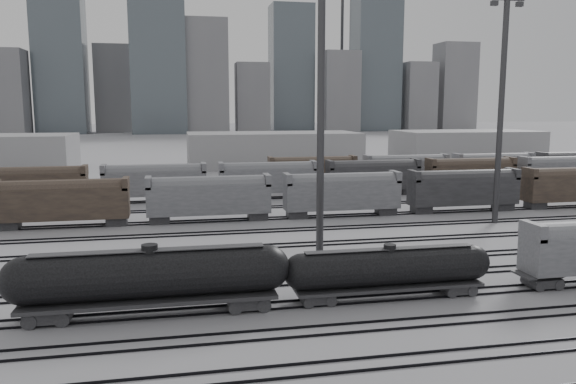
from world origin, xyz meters
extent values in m
plane|color=#B6B5BA|center=(0.00, 0.00, 0.00)|extent=(900.00, 900.00, 0.00)
cube|color=black|center=(0.00, -9.72, 0.08)|extent=(220.00, 0.07, 0.16)
cube|color=black|center=(0.00, -8.28, 0.08)|extent=(220.00, 0.07, 0.16)
cube|color=black|center=(0.00, -4.72, 0.08)|extent=(220.00, 0.07, 0.16)
cube|color=black|center=(0.00, -3.28, 0.08)|extent=(220.00, 0.07, 0.16)
cube|color=black|center=(0.00, 0.28, 0.08)|extent=(220.00, 0.07, 0.16)
cube|color=black|center=(0.00, 1.72, 0.08)|extent=(220.00, 0.07, 0.16)
cube|color=black|center=(0.00, 5.28, 0.08)|extent=(220.00, 0.07, 0.16)
cube|color=black|center=(0.00, 6.72, 0.08)|extent=(220.00, 0.07, 0.16)
cube|color=black|center=(0.00, 10.28, 0.08)|extent=(220.00, 0.07, 0.16)
cube|color=black|center=(0.00, 11.72, 0.08)|extent=(220.00, 0.07, 0.16)
cube|color=black|center=(0.00, 17.28, 0.08)|extent=(220.00, 0.07, 0.16)
cube|color=black|center=(0.00, 18.72, 0.08)|extent=(220.00, 0.07, 0.16)
cube|color=black|center=(0.00, 24.28, 0.08)|extent=(220.00, 0.07, 0.16)
cube|color=black|center=(0.00, 25.72, 0.08)|extent=(220.00, 0.07, 0.16)
cube|color=black|center=(0.00, 31.28, 0.08)|extent=(220.00, 0.07, 0.16)
cube|color=black|center=(0.00, 32.72, 0.08)|extent=(220.00, 0.07, 0.16)
cube|color=black|center=(0.00, 39.28, 0.08)|extent=(220.00, 0.07, 0.16)
cube|color=black|center=(0.00, 40.72, 0.08)|extent=(220.00, 0.07, 0.16)
cube|color=black|center=(0.00, 47.28, 0.08)|extent=(220.00, 0.07, 0.16)
cube|color=black|center=(0.00, 48.72, 0.08)|extent=(220.00, 0.07, 0.16)
cube|color=black|center=(0.00, 55.28, 0.08)|extent=(220.00, 0.07, 0.16)
cube|color=black|center=(0.00, 56.72, 0.08)|extent=(220.00, 0.07, 0.16)
cube|color=#262628|center=(-21.35, 1.00, 0.60)|extent=(2.84, 2.29, 0.76)
cube|color=#262628|center=(-8.25, 1.00, 0.60)|extent=(2.84, 2.29, 0.76)
cube|color=#262628|center=(-14.80, 1.00, 1.15)|extent=(16.93, 2.95, 0.27)
cylinder|color=black|center=(-14.80, 1.00, 2.89)|extent=(15.84, 3.17, 3.17)
sphere|color=black|center=(-22.72, 1.00, 2.89)|extent=(3.17, 3.17, 3.17)
sphere|color=black|center=(-6.88, 1.00, 2.89)|extent=(3.17, 3.17, 3.17)
cylinder|color=black|center=(-14.80, 1.00, 4.64)|extent=(1.09, 1.09, 0.55)
cube|color=#262628|center=(-14.80, 1.00, 4.53)|extent=(15.29, 0.98, 0.07)
cube|color=#262628|center=(-3.25, 1.00, 0.50)|extent=(2.36, 1.90, 0.63)
cube|color=#262628|center=(7.63, 1.00, 0.50)|extent=(2.36, 1.90, 0.63)
cube|color=#262628|center=(2.19, 1.00, 0.95)|extent=(14.06, 2.45, 0.23)
cylinder|color=black|center=(2.19, 1.00, 2.40)|extent=(13.15, 2.63, 2.63)
sphere|color=black|center=(-4.39, 1.00, 2.40)|extent=(2.63, 2.63, 2.63)
sphere|color=black|center=(8.76, 1.00, 2.40)|extent=(2.63, 2.63, 2.63)
cylinder|color=black|center=(2.19, 1.00, 3.85)|extent=(0.91, 0.91, 0.45)
cube|color=#262628|center=(2.19, 1.00, 3.76)|extent=(12.70, 0.82, 0.05)
cube|color=#262628|center=(14.90, 1.00, 0.51)|extent=(2.42, 1.95, 0.65)
cube|color=gray|center=(13.79, 1.00, 4.55)|extent=(0.65, 2.79, 1.30)
cylinder|color=#363538|center=(0.20, 13.49, 13.37)|extent=(0.68, 0.68, 26.74)
cylinder|color=#363538|center=(25.09, 24.29, 13.41)|extent=(0.69, 0.69, 26.82)
cube|color=#363538|center=(23.48, 24.29, 25.74)|extent=(0.75, 0.54, 0.54)
cube|color=#363538|center=(26.70, 24.29, 25.74)|extent=(0.75, 0.54, 0.54)
cube|color=brown|center=(-26.00, 32.00, 2.80)|extent=(15.00, 3.00, 5.60)
cube|color=gray|center=(-9.00, 32.00, 2.80)|extent=(15.00, 3.00, 5.60)
cube|color=gray|center=(8.00, 32.00, 2.80)|extent=(15.00, 3.00, 5.60)
cube|color=#262628|center=(25.00, 32.00, 2.80)|extent=(15.00, 3.00, 5.60)
cube|color=brown|center=(42.00, 32.00, 2.80)|extent=(15.00, 3.00, 5.60)
cube|color=brown|center=(-33.00, 48.00, 2.80)|extent=(15.00, 3.00, 5.60)
cube|color=gray|center=(-16.00, 48.00, 2.80)|extent=(15.00, 3.00, 5.60)
cube|color=gray|center=(1.00, 48.00, 2.80)|extent=(15.00, 3.00, 5.60)
cube|color=#262628|center=(18.00, 48.00, 2.80)|extent=(15.00, 3.00, 5.60)
cube|color=brown|center=(35.00, 48.00, 2.80)|extent=(15.00, 3.00, 5.60)
cube|color=gray|center=(52.00, 48.00, 2.80)|extent=(15.00, 3.00, 5.60)
cube|color=brown|center=(10.00, 56.00, 2.80)|extent=(15.00, 3.00, 5.60)
cube|color=gray|center=(27.00, 56.00, 2.80)|extent=(15.00, 3.00, 5.60)
cube|color=gray|center=(44.00, 56.00, 2.80)|extent=(15.00, 3.00, 5.60)
cube|color=#262628|center=(61.00, 56.00, 2.80)|extent=(15.00, 3.00, 5.60)
cube|color=gray|center=(10.00, 95.00, 4.00)|extent=(40.00, 18.00, 8.00)
cube|color=gray|center=(60.00, 95.00, 4.00)|extent=(35.00, 18.00, 8.00)
cube|color=gray|center=(-95.00, 280.00, 21.00)|extent=(22.00, 17.60, 42.00)
cube|color=#4F5960|center=(-70.00, 280.00, 40.00)|extent=(25.00, 20.00, 80.00)
cube|color=gray|center=(-45.00, 280.00, 24.00)|extent=(20.00, 16.00, 48.00)
cube|color=#4F5960|center=(-20.00, 280.00, 47.50)|extent=(28.00, 22.40, 95.00)
cube|color=gray|center=(5.00, 280.00, 30.00)|extent=(22.00, 17.60, 60.00)
cube|color=gray|center=(30.00, 280.00, 19.00)|extent=(18.00, 14.40, 38.00)
cube|color=#4F5960|center=(55.00, 280.00, 36.00)|extent=(24.00, 19.20, 72.00)
cube|color=gray|center=(80.00, 280.00, 22.50)|extent=(20.00, 16.00, 45.00)
cube|color=#4F5960|center=(105.00, 280.00, 44.00)|extent=(26.00, 20.80, 88.00)
cube|color=gray|center=(130.00, 280.00, 20.00)|extent=(18.00, 14.40, 40.00)
cube|color=gray|center=(155.00, 280.00, 26.00)|extent=(22.00, 17.60, 52.00)
cylinder|color=#363538|center=(-30.00, 305.00, 50.00)|extent=(1.80, 1.80, 100.00)
cylinder|color=#363538|center=(90.00, 305.00, 50.00)|extent=(1.80, 1.80, 100.00)
camera|label=1|loc=(-12.96, -36.47, 13.97)|focal=35.00mm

